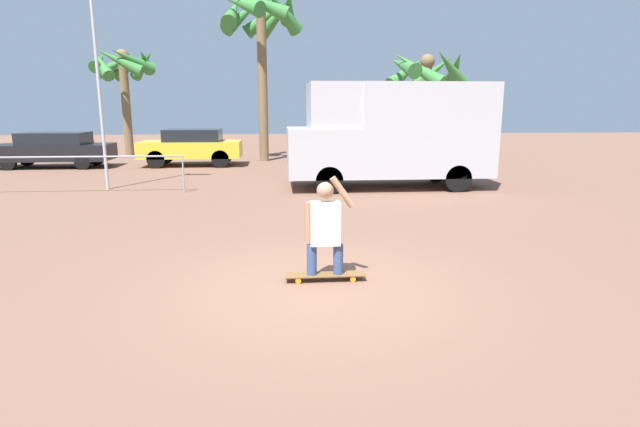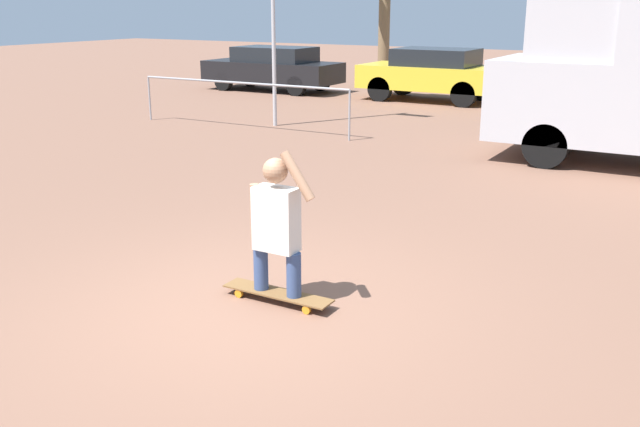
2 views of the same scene
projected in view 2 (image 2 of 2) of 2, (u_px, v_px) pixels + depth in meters
ground_plane at (249, 307)px, 6.72m from camera, size 80.00×80.00×0.00m
skateboard at (278, 294)px, 6.83m from camera, size 1.13×0.24×0.10m
person_skateboarder at (276, 220)px, 6.62m from camera, size 0.70×0.24×1.40m
parked_car_yellow at (433, 73)px, 20.79m from camera, size 4.12×1.91×1.51m
parked_car_black at (273, 68)px, 23.25m from camera, size 4.55×1.76×1.42m
plaza_railing_segment at (241, 88)px, 15.98m from camera, size 5.57×0.05×1.08m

